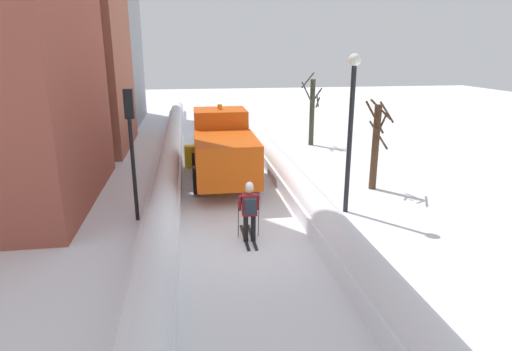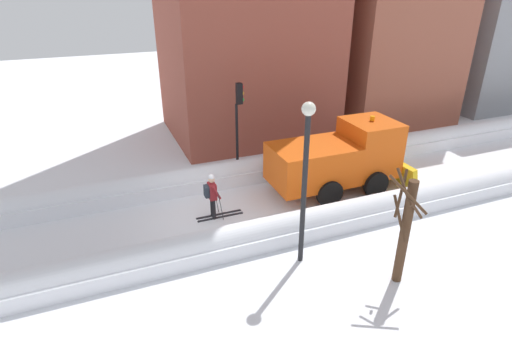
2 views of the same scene
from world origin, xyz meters
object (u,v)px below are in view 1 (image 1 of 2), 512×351
(skier, at_px, (249,209))
(bare_tree_near, at_px, (376,144))
(traffic_light_pole, at_px, (131,130))
(bare_tree_mid, at_px, (312,110))
(plow_truck, at_px, (223,149))
(street_lamp, at_px, (351,115))

(skier, xyz_separation_m, bare_tree_near, (5.55, 4.10, 0.82))
(traffic_light_pole, xyz_separation_m, bare_tree_mid, (8.75, 10.10, -0.96))
(plow_truck, bearing_deg, skier, -87.24)
(traffic_light_pole, xyz_separation_m, street_lamp, (6.99, -0.44, 0.36))
(street_lamp, height_order, bare_tree_mid, street_lamp)
(plow_truck, bearing_deg, bare_tree_mid, 50.13)
(street_lamp, distance_m, bare_tree_near, 3.33)
(skier, bearing_deg, bare_tree_near, 36.47)
(plow_truck, xyz_separation_m, street_lamp, (3.86, -3.80, 1.85))
(skier, bearing_deg, street_lamp, 27.44)
(bare_tree_near, bearing_deg, skier, -143.53)
(plow_truck, xyz_separation_m, bare_tree_mid, (5.63, 6.74, 0.52))
(street_lamp, xyz_separation_m, bare_tree_mid, (1.77, 10.54, -1.32))
(street_lamp, bearing_deg, traffic_light_pole, 176.39)
(plow_truck, bearing_deg, street_lamp, -44.54)
(street_lamp, bearing_deg, plow_truck, 135.46)
(plow_truck, relative_size, traffic_light_pole, 1.42)
(skier, bearing_deg, traffic_light_pole, 145.83)
(plow_truck, height_order, bare_tree_mid, bare_tree_mid)
(skier, height_order, traffic_light_pole, traffic_light_pole)
(plow_truck, relative_size, bare_tree_near, 1.66)
(bare_tree_near, distance_m, bare_tree_mid, 8.31)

